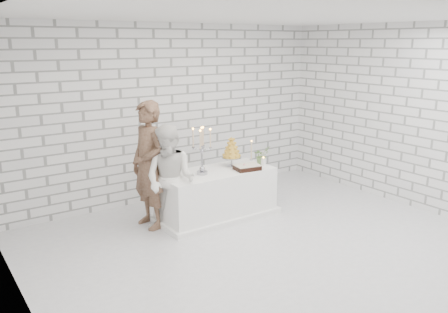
{
  "coord_description": "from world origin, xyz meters",
  "views": [
    {
      "loc": [
        -3.75,
        -4.46,
        2.69
      ],
      "look_at": [
        -0.02,
        0.91,
        1.05
      ],
      "focal_mm": 36.79,
      "sensor_mm": 36.0,
      "label": 1
    }
  ],
  "objects_px": {
    "groom": "(149,165)",
    "bride": "(171,180)",
    "cake_table": "(217,194)",
    "croquembouche": "(232,151)",
    "candelabra": "(202,151)"
  },
  "relations": [
    {
      "from": "cake_table",
      "to": "candelabra",
      "type": "distance_m",
      "value": 0.79
    },
    {
      "from": "cake_table",
      "to": "croquembouche",
      "type": "bearing_deg",
      "value": 13.64
    },
    {
      "from": "groom",
      "to": "croquembouche",
      "type": "bearing_deg",
      "value": 77.36
    },
    {
      "from": "groom",
      "to": "croquembouche",
      "type": "xyz_separation_m",
      "value": [
        1.37,
        -0.16,
        0.05
      ]
    },
    {
      "from": "croquembouche",
      "to": "groom",
      "type": "bearing_deg",
      "value": 173.24
    },
    {
      "from": "cake_table",
      "to": "groom",
      "type": "xyz_separation_m",
      "value": [
        -1.02,
        0.25,
        0.57
      ]
    },
    {
      "from": "bride",
      "to": "candelabra",
      "type": "distance_m",
      "value": 0.68
    },
    {
      "from": "groom",
      "to": "croquembouche",
      "type": "height_order",
      "value": "groom"
    },
    {
      "from": "bride",
      "to": "cake_table",
      "type": "bearing_deg",
      "value": 64.04
    },
    {
      "from": "groom",
      "to": "bride",
      "type": "relative_size",
      "value": 1.2
    },
    {
      "from": "groom",
      "to": "bride",
      "type": "bearing_deg",
      "value": 15.67
    },
    {
      "from": "candelabra",
      "to": "cake_table",
      "type": "bearing_deg",
      "value": 6.31
    },
    {
      "from": "cake_table",
      "to": "groom",
      "type": "distance_m",
      "value": 1.2
    },
    {
      "from": "cake_table",
      "to": "bride",
      "type": "relative_size",
      "value": 1.14
    },
    {
      "from": "croquembouche",
      "to": "cake_table",
      "type": "bearing_deg",
      "value": -166.36
    }
  ]
}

